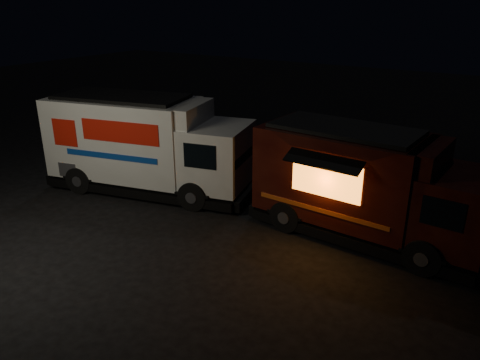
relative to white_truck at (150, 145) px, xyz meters
name	(u,v)px	position (x,y,z in m)	size (l,w,h in m)	color
ground	(173,244)	(3.38, -2.90, -1.77)	(80.00, 80.00, 0.00)	black
white_truck	(150,145)	(0.00, 0.00, 0.00)	(7.79, 2.66, 3.53)	silver
red_truck	(370,186)	(8.00, 0.68, -0.12)	(7.06, 2.60, 3.28)	#3C130B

